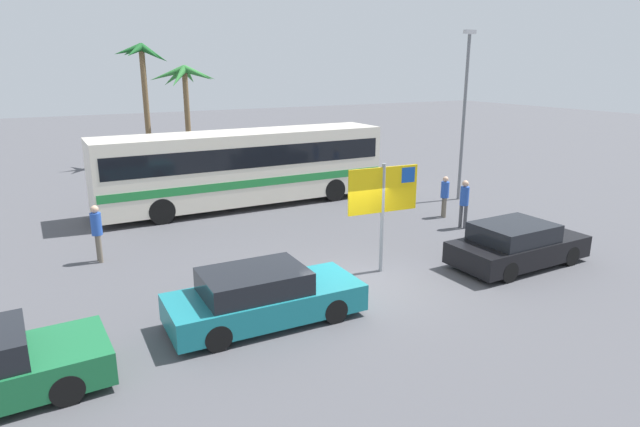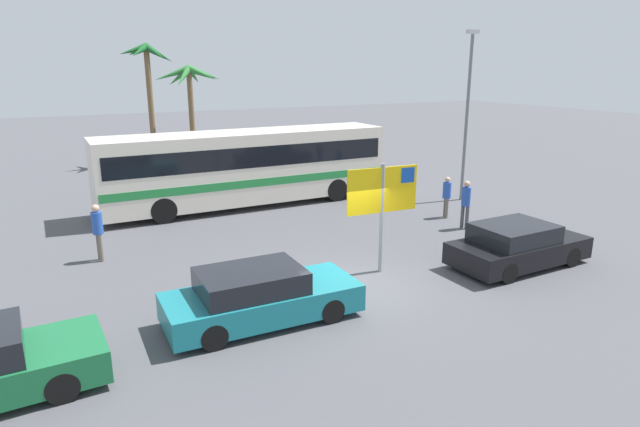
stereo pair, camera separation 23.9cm
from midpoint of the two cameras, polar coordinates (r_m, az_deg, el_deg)
The scene contains 11 objects.
ground at distance 14.94m, azimuth 3.75°, elevation -7.57°, with size 120.00×120.00×0.00m, color #4C4C51.
bus_front_coach at distance 23.00m, azimuth -8.37°, elevation 5.14°, with size 12.21×2.45×3.17m.
ferry_sign at distance 15.28m, azimuth 6.42°, elevation 2.08°, with size 2.20×0.23×3.20m.
car_black at distance 17.15m, azimuth 19.80°, elevation -3.14°, with size 4.34×1.94×1.32m.
car_teal at distance 12.72m, azimuth -6.67°, elevation -8.77°, with size 4.58×1.89×1.32m.
pedestrian_by_bus at distance 17.66m, azimuth -22.99°, elevation -1.49°, with size 0.32×0.32×1.79m.
pedestrian_near_sign at distance 21.72m, azimuth 12.81°, elevation 2.10°, with size 0.32×0.32×1.64m.
pedestrian_crossing_lot at distance 20.35m, azimuth 14.75°, elevation 1.40°, with size 0.32×0.32×1.80m.
lamp_post_left_side at distance 24.44m, azimuth 14.81°, elevation 10.56°, with size 0.56×0.20×7.27m.
palm_tree_seaside at distance 33.58m, azimuth -14.33°, elevation 13.21°, with size 4.14×3.68×5.87m.
palm_tree_inland at distance 33.63m, azimuth -18.50°, elevation 14.50°, with size 3.18×2.99×7.08m.
Camera 1 is at (-7.54, -11.52, 5.83)m, focal length 30.13 mm.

